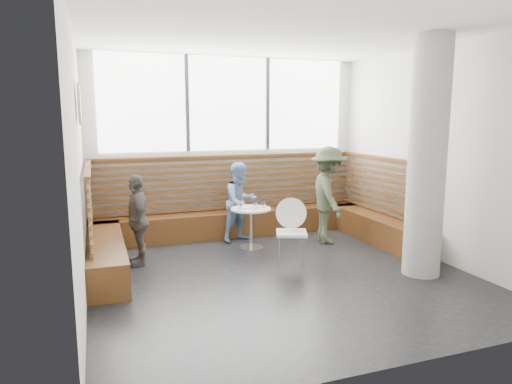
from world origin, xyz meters
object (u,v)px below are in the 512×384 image
object	(u,v)px
concrete_column	(427,158)
cafe_chair	(289,226)
adult_man	(328,195)
child_back	(241,202)
cafe_table	(251,220)
child_left	(137,220)

from	to	relation	value
concrete_column	cafe_chair	world-z (taller)	concrete_column
adult_man	child_back	xyz separation A→B (m)	(-1.38, 0.60, -0.14)
concrete_column	cafe_chair	distance (m)	2.12
cafe_table	adult_man	size ratio (longest dim) A/B	0.41
adult_man	child_back	world-z (taller)	adult_man
child_back	cafe_chair	bearing A→B (deg)	-99.66
cafe_table	child_back	bearing A→B (deg)	90.86
concrete_column	child_back	world-z (taller)	concrete_column
concrete_column	adult_man	xyz separation A→B (m)	(-0.44, 1.87, -0.77)
cafe_table	adult_man	bearing A→B (deg)	-3.07
cafe_table	cafe_chair	xyz separation A→B (m)	(0.29, -0.89, 0.08)
cafe_chair	child_left	world-z (taller)	child_left
cafe_chair	cafe_table	bearing A→B (deg)	129.55
adult_man	child_back	size ratio (longest dim) A/B	1.21
concrete_column	adult_man	world-z (taller)	concrete_column
concrete_column	cafe_table	world-z (taller)	concrete_column
concrete_column	child_left	size ratio (longest dim) A/B	2.41
cafe_chair	adult_man	xyz separation A→B (m)	(1.08, 0.82, 0.27)
concrete_column	cafe_table	size ratio (longest dim) A/B	4.73
cafe_table	cafe_chair	world-z (taller)	cafe_chair
concrete_column	child_back	xyz separation A→B (m)	(-1.82, 2.47, -0.91)
cafe_chair	child_left	xyz separation A→B (m)	(-2.11, 0.70, 0.10)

